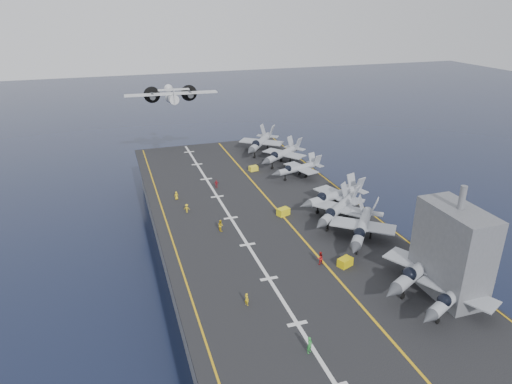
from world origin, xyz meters
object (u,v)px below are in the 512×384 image
object	(u,v)px
island_superstructure	(454,241)
fighter_jet_0	(456,292)
tow_cart_a	(345,262)
transport_plane	(172,99)

from	to	relation	value
island_superstructure	fighter_jet_0	bearing A→B (deg)	-114.93
fighter_jet_0	tow_cart_a	world-z (taller)	fighter_jet_0
island_superstructure	fighter_jet_0	world-z (taller)	island_superstructure
tow_cart_a	island_superstructure	bearing A→B (deg)	-45.72
transport_plane	fighter_jet_0	bearing A→B (deg)	-75.75
tow_cart_a	transport_plane	size ratio (longest dim) A/B	0.10
island_superstructure	fighter_jet_0	distance (m)	6.29
island_superstructure	tow_cart_a	distance (m)	15.19
fighter_jet_0	transport_plane	xyz separation A→B (m)	(-21.39, 84.23, 9.04)
fighter_jet_0	tow_cart_a	xyz separation A→B (m)	(-7.89, 13.07, -1.81)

